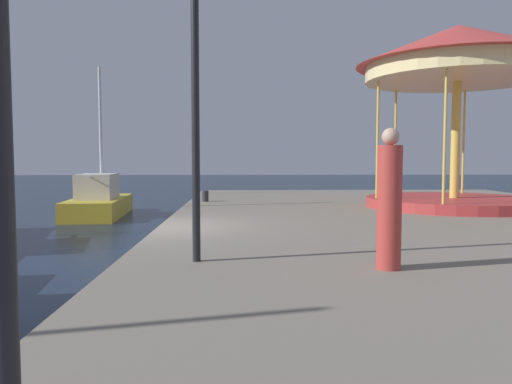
{
  "coord_description": "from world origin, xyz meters",
  "views": [
    {
      "loc": [
        1.89,
        -11.27,
        2.35
      ],
      "look_at": [
        2.32,
        2.62,
        1.41
      ],
      "focal_mm": 34.63,
      "sensor_mm": 36.0,
      "label": 1
    }
  ],
  "objects_px": {
    "bollard_south": "(205,196)",
    "person_far_corner": "(389,203)",
    "lamp_post_mid_promenade": "(195,50)",
    "carousel": "(457,71)",
    "sailboat_yellow": "(99,201)"
  },
  "relations": [
    {
      "from": "carousel",
      "to": "bollard_south",
      "type": "relative_size",
      "value": 15.7
    },
    {
      "from": "person_far_corner",
      "to": "lamp_post_mid_promenade",
      "type": "bearing_deg",
      "value": 167.58
    },
    {
      "from": "bollard_south",
      "to": "person_far_corner",
      "type": "height_order",
      "value": "person_far_corner"
    },
    {
      "from": "bollard_south",
      "to": "person_far_corner",
      "type": "distance_m",
      "value": 11.55
    },
    {
      "from": "bollard_south",
      "to": "person_far_corner",
      "type": "bearing_deg",
      "value": -73.09
    },
    {
      "from": "sailboat_yellow",
      "to": "bollard_south",
      "type": "height_order",
      "value": "sailboat_yellow"
    },
    {
      "from": "sailboat_yellow",
      "to": "person_far_corner",
      "type": "height_order",
      "value": "sailboat_yellow"
    },
    {
      "from": "sailboat_yellow",
      "to": "person_far_corner",
      "type": "xyz_separation_m",
      "value": [
        7.85,
        -13.38,
        1.08
      ]
    },
    {
      "from": "bollard_south",
      "to": "sailboat_yellow",
      "type": "bearing_deg",
      "value": 152.41
    },
    {
      "from": "bollard_south",
      "to": "person_far_corner",
      "type": "relative_size",
      "value": 0.2
    },
    {
      "from": "carousel",
      "to": "lamp_post_mid_promenade",
      "type": "bearing_deg",
      "value": -132.78
    },
    {
      "from": "sailboat_yellow",
      "to": "person_far_corner",
      "type": "distance_m",
      "value": 15.55
    },
    {
      "from": "sailboat_yellow",
      "to": "lamp_post_mid_promenade",
      "type": "height_order",
      "value": "sailboat_yellow"
    },
    {
      "from": "carousel",
      "to": "person_far_corner",
      "type": "bearing_deg",
      "value": -118.59
    },
    {
      "from": "sailboat_yellow",
      "to": "person_far_corner",
      "type": "relative_size",
      "value": 3.1
    }
  ]
}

